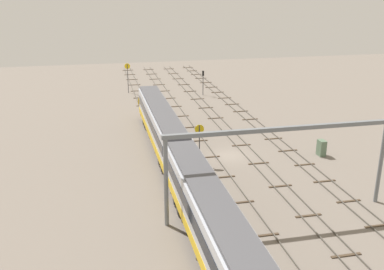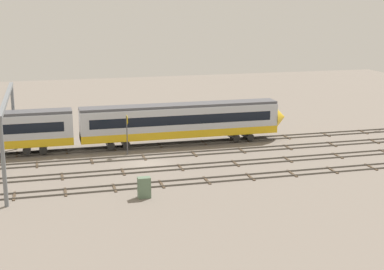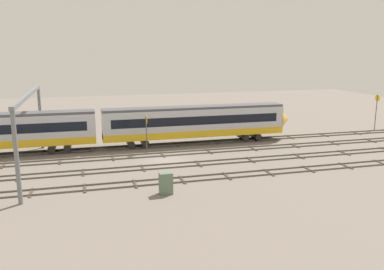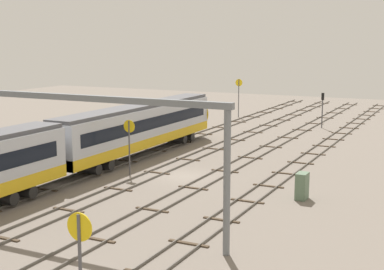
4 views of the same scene
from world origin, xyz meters
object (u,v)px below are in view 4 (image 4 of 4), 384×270
object	(u,v)px
speed_sign_near_foreground	(81,267)
speed_sign_far_trackside	(239,92)
signal_light_trackside_approach	(323,105)
speed_sign_mid_trackside	(129,138)
overhead_gantry	(71,125)
relay_cabinet	(302,186)

from	to	relation	value
speed_sign_near_foreground	speed_sign_far_trackside	size ratio (longest dim) A/B	1.00
speed_sign_near_foreground	signal_light_trackside_approach	xyz separation A→B (m)	(55.53, 5.12, -0.65)
speed_sign_mid_trackside	speed_sign_far_trackside	xyz separation A→B (m)	(36.53, 4.93, 0.55)
overhead_gantry	speed_sign_near_foreground	world-z (taller)	overhead_gantry
overhead_gantry	speed_sign_mid_trackside	distance (m)	13.37
relay_cabinet	speed_sign_far_trackside	bearing A→B (deg)	27.65
speed_sign_mid_trackside	signal_light_trackside_approach	xyz separation A→B (m)	(31.77, -8.22, -0.17)
speed_sign_far_trackside	signal_light_trackside_approach	world-z (taller)	speed_sign_far_trackside
speed_sign_far_trackside	signal_light_trackside_approach	size ratio (longest dim) A/B	1.23
speed_sign_mid_trackside	relay_cabinet	size ratio (longest dim) A/B	2.44
speed_sign_mid_trackside	signal_light_trackside_approach	distance (m)	32.82
overhead_gantry	speed_sign_far_trackside	bearing A→B (deg)	10.39
signal_light_trackside_approach	speed_sign_near_foreground	bearing A→B (deg)	-174.73
signal_light_trackside_approach	overhead_gantry	bearing A→B (deg)	174.59
speed_sign_far_trackside	signal_light_trackside_approach	bearing A→B (deg)	-109.88
overhead_gantry	signal_light_trackside_approach	bearing A→B (deg)	-5.41
overhead_gantry	speed_sign_near_foreground	xyz separation A→B (m)	(-11.38, -9.31, -2.55)
speed_sign_near_foreground	speed_sign_far_trackside	xyz separation A→B (m)	(60.28, 18.27, 0.06)
overhead_gantry	speed_sign_far_trackside	world-z (taller)	overhead_gantry
speed_sign_near_foreground	speed_sign_far_trackside	distance (m)	62.99
speed_sign_far_trackside	relay_cabinet	distance (m)	42.04
speed_sign_mid_trackside	relay_cabinet	bearing A→B (deg)	-92.47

